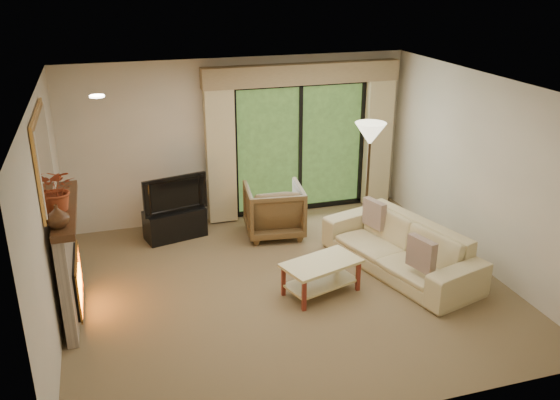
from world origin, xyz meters
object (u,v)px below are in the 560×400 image
object	(u,v)px
media_console	(175,224)
armchair	(274,210)
coffee_table	(321,277)
sofa	(400,247)

from	to	relation	value
media_console	armchair	world-z (taller)	armchair
media_console	armchair	distance (m)	1.53
armchair	coffee_table	bearing A→B (deg)	98.81
media_console	coffee_table	size ratio (longest dim) A/B	0.92
media_console	sofa	size ratio (longest dim) A/B	0.39
media_console	coffee_table	xyz separation A→B (m)	(1.54, -2.21, -0.01)
armchair	coffee_table	xyz separation A→B (m)	(0.06, -1.89, -0.18)
armchair	coffee_table	distance (m)	1.89
coffee_table	media_console	bearing A→B (deg)	107.54
armchair	coffee_table	world-z (taller)	armchair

